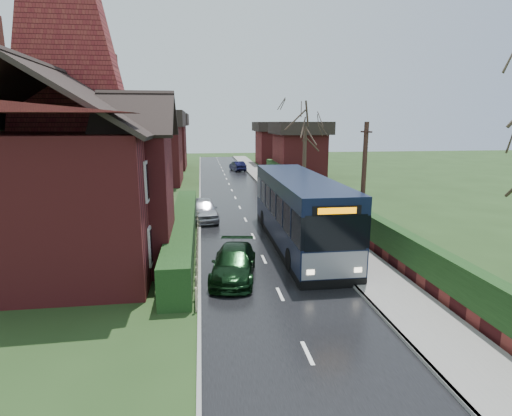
{
  "coord_description": "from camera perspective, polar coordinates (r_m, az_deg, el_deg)",
  "views": [
    {
      "loc": [
        -2.83,
        -15.93,
        6.44
      ],
      "look_at": [
        0.09,
        5.43,
        1.8
      ],
      "focal_mm": 28.0,
      "sensor_mm": 36.0,
      "label": 1
    }
  ],
  "objects": [
    {
      "name": "pavement",
      "position": [
        27.62,
        7.29,
        -1.28
      ],
      "size": [
        2.5,
        100.0,
        0.14
      ],
      "primitive_type": "cube",
      "color": "slate",
      "rests_on": "ground"
    },
    {
      "name": "car_distant",
      "position": [
        54.17,
        -2.64,
        6.01
      ],
      "size": [
        2.12,
        4.15,
        1.3
      ],
      "primitive_type": "imported",
      "rotation": [
        0.0,
        0.0,
        3.33
      ],
      "color": "black",
      "rests_on": "ground"
    },
    {
      "name": "bus_stop_sign",
      "position": [
        23.19,
        7.44,
        0.77
      ],
      "size": [
        0.22,
        0.42,
        2.89
      ],
      "rotation": [
        0.0,
        0.0,
        -0.39
      ],
      "color": "slate",
      "rests_on": "ground"
    },
    {
      "name": "right_wall_hedge",
      "position": [
        27.86,
        10.42,
        0.73
      ],
      "size": [
        0.6,
        50.0,
        1.8
      ],
      "color": "maroon",
      "rests_on": "ground"
    },
    {
      "name": "brick_house",
      "position": [
        21.63,
        -23.71,
        5.65
      ],
      "size": [
        9.3,
        14.6,
        10.3
      ],
      "color": "maroon",
      "rests_on": "ground"
    },
    {
      "name": "tree_right_far",
      "position": [
        34.82,
        7.06,
        12.16
      ],
      "size": [
        4.5,
        4.5,
        8.7
      ],
      "color": "#35271F",
      "rests_on": "ground"
    },
    {
      "name": "front_hedge",
      "position": [
        21.7,
        -10.35,
        -3.12
      ],
      "size": [
        1.2,
        16.0,
        1.6
      ],
      "primitive_type": "cube",
      "color": "black",
      "rests_on": "ground"
    },
    {
      "name": "kerb_left",
      "position": [
        26.7,
        -8.03,
        -1.82
      ],
      "size": [
        0.12,
        100.0,
        0.1
      ],
      "primitive_type": "cube",
      "color": "gray",
      "rests_on": "ground"
    },
    {
      "name": "tree_house_side",
      "position": [
        27.94,
        -30.32,
        11.11
      ],
      "size": [
        3.96,
        3.96,
        9.0
      ],
      "color": "#372820",
      "rests_on": "ground"
    },
    {
      "name": "picket_fence",
      "position": [
        21.77,
        -8.34,
        -3.96
      ],
      "size": [
        0.1,
        16.0,
        0.9
      ],
      "primitive_type": null,
      "color": "#9D866A",
      "rests_on": "ground"
    },
    {
      "name": "telegraph_pole",
      "position": [
        19.78,
        15.04,
        2.51
      ],
      "size": [
        0.24,
        0.83,
        6.47
      ],
      "rotation": [
        0.0,
        0.0,
        0.21
      ],
      "color": "black",
      "rests_on": "ground"
    },
    {
      "name": "car_green",
      "position": [
        16.98,
        -3.19,
        -7.88
      ],
      "size": [
        2.45,
        4.56,
        1.26
      ],
      "primitive_type": "imported",
      "rotation": [
        0.0,
        0.0,
        -0.17
      ],
      "color": "black",
      "rests_on": "ground"
    },
    {
      "name": "ground",
      "position": [
        17.41,
        2.16,
        -9.57
      ],
      "size": [
        140.0,
        140.0,
        0.0
      ],
      "primitive_type": "plane",
      "color": "#2A461E",
      "rests_on": "ground"
    },
    {
      "name": "road",
      "position": [
        26.86,
        -1.51,
        -1.7
      ],
      "size": [
        6.0,
        100.0,
        0.02
      ],
      "primitive_type": "cube",
      "color": "black",
      "rests_on": "ground"
    },
    {
      "name": "kerb_right",
      "position": [
        27.34,
        4.86,
        -1.37
      ],
      "size": [
        0.12,
        100.0,
        0.14
      ],
      "primitive_type": "cube",
      "color": "gray",
      "rests_on": "ground"
    },
    {
      "name": "car_silver",
      "position": [
        26.93,
        -7.54,
        -0.19
      ],
      "size": [
        2.13,
        4.46,
        1.47
      ],
      "primitive_type": "imported",
      "rotation": [
        0.0,
        0.0,
        0.09
      ],
      "color": "#BDBCC2",
      "rests_on": "ground"
    },
    {
      "name": "bus",
      "position": [
        21.25,
        6.1,
        -0.48
      ],
      "size": [
        2.8,
        12.1,
        3.67
      ],
      "rotation": [
        0.0,
        0.0,
        -0.0
      ],
      "color": "black",
      "rests_on": "ground"
    }
  ]
}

